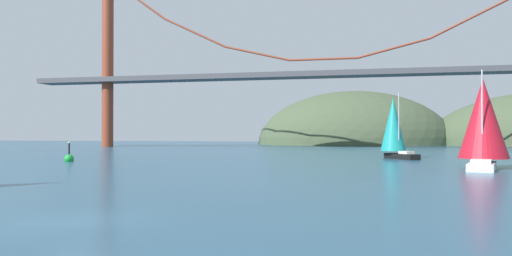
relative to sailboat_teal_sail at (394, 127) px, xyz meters
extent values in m
plane|color=navy|center=(-13.65, -52.06, -4.22)|extent=(360.00, 360.00, 0.00)
ellipsoid|color=#425138|center=(-8.65, 82.94, -4.22)|extent=(57.23, 44.00, 31.92)
cylinder|color=brown|center=(-66.93, 42.94, 16.79)|extent=(2.80, 2.80, 42.01)
cube|color=#47474C|center=(-13.65, 42.94, 12.29)|extent=(142.55, 6.00, 1.20)
cylinder|color=brown|center=(-44.10, 42.94, 23.10)|extent=(15.44, 0.50, 7.80)
cylinder|color=brown|center=(-28.88, 42.94, 17.59)|extent=(15.34, 0.50, 4.16)
cylinder|color=brown|center=(-13.65, 42.94, 15.75)|extent=(15.22, 0.50, 0.50)
cylinder|color=brown|center=(1.57, 42.94, 17.59)|extent=(15.34, 0.50, 4.16)
cylinder|color=brown|center=(16.79, 42.94, 23.10)|extent=(15.44, 0.50, 7.80)
cube|color=black|center=(0.90, -1.42, -3.87)|extent=(4.43, 5.72, 0.71)
cube|color=beige|center=(1.46, -2.30, -3.33)|extent=(2.00, 2.20, 0.36)
cylinder|color=#B2B2B7|center=(0.59, -0.93, 0.52)|extent=(0.14, 0.14, 8.06)
cone|color=teal|center=(-0.09, 0.14, 0.35)|extent=(4.58, 4.58, 7.13)
cube|color=white|center=(7.06, -19.67, -3.89)|extent=(3.84, 7.32, 0.66)
cube|color=beige|center=(6.75, -20.89, -3.39)|extent=(2.16, 2.58, 0.36)
cylinder|color=#B2B2B7|center=(7.23, -18.99, 0.76)|extent=(0.14, 0.14, 8.65)
cone|color=#B21423|center=(7.61, -17.50, 0.57)|extent=(5.63, 5.63, 7.68)
sphere|color=green|center=(-38.01, -16.25, -3.92)|extent=(1.10, 1.10, 1.10)
cylinder|color=black|center=(-38.01, -16.25, -2.87)|extent=(0.20, 0.20, 1.60)
sphere|color=#F2EA99|center=(-38.01, -16.25, -1.95)|extent=(0.24, 0.24, 0.24)
camera|label=1|loc=(-2.61, -69.11, -0.85)|focal=35.09mm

